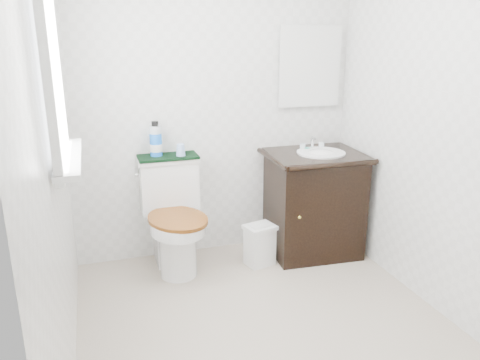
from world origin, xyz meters
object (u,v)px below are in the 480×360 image
trash_bin (260,245)px  cup (181,150)px  vanity (313,200)px  mouthwash_bottle (156,140)px  toilet (174,222)px

trash_bin → cup: size_ratio=3.65×
vanity → mouthwash_bottle: size_ratio=3.62×
toilet → vanity: (1.11, -0.06, 0.07)m
toilet → mouthwash_bottle: mouthwash_bottle is taller
toilet → trash_bin: (0.62, -0.17, -0.20)m
vanity → cup: cup is taller
vanity → cup: bearing=171.5°
vanity → mouthwash_bottle: (-1.19, 0.21, 0.52)m
vanity → trash_bin: bearing=-168.1°
vanity → trash_bin: 0.57m
toilet → mouthwash_bottle: bearing=118.9°
vanity → mouthwash_bottle: bearing=170.1°
mouthwash_bottle → cup: size_ratio=2.92×
toilet → trash_bin: 0.67m
toilet → cup: size_ratio=9.42×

